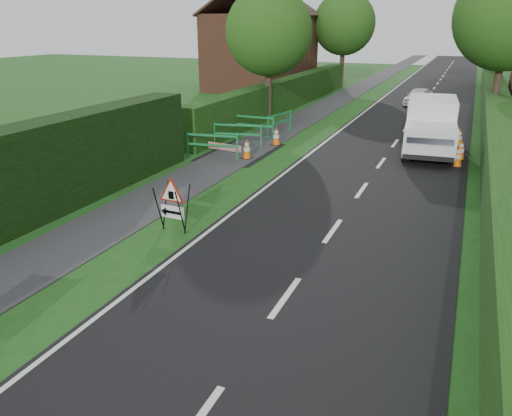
# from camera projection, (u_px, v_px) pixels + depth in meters

# --- Properties ---
(ground) EXTENTS (120.00, 120.00, 0.00)m
(ground) POSITION_uv_depth(u_px,v_px,m) (144.00, 297.00, 9.52)
(ground) COLOR #1C4D16
(ground) RESTS_ON ground
(road_surface) EXTENTS (6.00, 90.00, 0.02)m
(road_surface) POSITION_uv_depth(u_px,v_px,m) (433.00, 90.00, 38.81)
(road_surface) COLOR black
(road_surface) RESTS_ON ground
(footpath) EXTENTS (2.00, 90.00, 0.02)m
(footpath) POSITION_uv_depth(u_px,v_px,m) (363.00, 86.00, 40.81)
(footpath) COLOR #2D2D30
(footpath) RESTS_ON ground
(hedge_west_far) EXTENTS (1.00, 24.00, 1.80)m
(hedge_west_far) POSITION_uv_depth(u_px,v_px,m) (286.00, 109.00, 30.33)
(hedge_west_far) COLOR #14380F
(hedge_west_far) RESTS_ON ground
(hedge_east) EXTENTS (1.20, 50.00, 1.50)m
(hedge_east) POSITION_uv_depth(u_px,v_px,m) (496.00, 147.00, 20.95)
(hedge_east) COLOR #14380F
(hedge_east) RESTS_ON ground
(house_west) EXTENTS (7.50, 7.40, 7.88)m
(house_west) POSITION_uv_depth(u_px,v_px,m) (261.00, 51.00, 38.05)
(house_west) COLOR brown
(house_west) RESTS_ON ground
(tree_nw) EXTENTS (4.40, 4.40, 6.70)m
(tree_nw) POSITION_uv_depth(u_px,v_px,m) (269.00, 32.00, 25.17)
(tree_nw) COLOR #2D2116
(tree_nw) RESTS_ON ground
(tree_ne) EXTENTS (5.20, 5.20, 7.79)m
(tree_ne) POSITION_uv_depth(u_px,v_px,m) (508.00, 17.00, 24.36)
(tree_ne) COLOR #2D2116
(tree_ne) RESTS_ON ground
(tree_fw) EXTENTS (4.80, 4.80, 7.24)m
(tree_fw) POSITION_uv_depth(u_px,v_px,m) (344.00, 24.00, 38.85)
(tree_fw) COLOR #2D2116
(tree_fw) RESTS_ON ground
(tree_fe) EXTENTS (4.20, 4.20, 6.33)m
(tree_fe) POSITION_uv_depth(u_px,v_px,m) (496.00, 32.00, 38.50)
(tree_fe) COLOR #2D2116
(tree_fe) RESTS_ON ground
(triangle_sign) EXTENTS (0.84, 0.84, 1.19)m
(triangle_sign) POSITION_uv_depth(u_px,v_px,m) (171.00, 201.00, 12.18)
(triangle_sign) COLOR black
(triangle_sign) RESTS_ON ground
(works_van) EXTENTS (2.20, 4.77, 2.11)m
(works_van) POSITION_uv_depth(u_px,v_px,m) (430.00, 126.00, 19.52)
(works_van) COLOR silver
(works_van) RESTS_ON ground
(traffic_cone_0) EXTENTS (0.38, 0.38, 0.79)m
(traffic_cone_0) POSITION_uv_depth(u_px,v_px,m) (458.00, 156.00, 17.97)
(traffic_cone_0) COLOR black
(traffic_cone_0) RESTS_ON ground
(traffic_cone_1) EXTENTS (0.38, 0.38, 0.79)m
(traffic_cone_1) POSITION_uv_depth(u_px,v_px,m) (461.00, 150.00, 18.84)
(traffic_cone_1) COLOR black
(traffic_cone_1) RESTS_ON ground
(traffic_cone_2) EXTENTS (0.38, 0.38, 0.79)m
(traffic_cone_2) POSITION_uv_depth(u_px,v_px,m) (459.00, 137.00, 20.89)
(traffic_cone_2) COLOR black
(traffic_cone_2) RESTS_ON ground
(traffic_cone_3) EXTENTS (0.38, 0.38, 0.79)m
(traffic_cone_3) POSITION_uv_depth(u_px,v_px,m) (247.00, 149.00, 19.02)
(traffic_cone_3) COLOR black
(traffic_cone_3) RESTS_ON ground
(traffic_cone_4) EXTENTS (0.38, 0.38, 0.79)m
(traffic_cone_4) POSITION_uv_depth(u_px,v_px,m) (276.00, 136.00, 21.15)
(traffic_cone_4) COLOR black
(traffic_cone_4) RESTS_ON ground
(ped_barrier_0) EXTENTS (2.09, 0.63, 1.00)m
(ped_barrier_0) POSITION_uv_depth(u_px,v_px,m) (212.00, 143.00, 18.89)
(ped_barrier_0) COLOR #167B3B
(ped_barrier_0) RESTS_ON ground
(ped_barrier_1) EXTENTS (2.09, 0.77, 1.00)m
(ped_barrier_1) POSITION_uv_depth(u_px,v_px,m) (238.00, 132.00, 20.77)
(ped_barrier_1) COLOR #167B3B
(ped_barrier_1) RESTS_ON ground
(ped_barrier_2) EXTENTS (2.07, 0.42, 1.00)m
(ped_barrier_2) POSITION_uv_depth(u_px,v_px,m) (253.00, 123.00, 22.56)
(ped_barrier_2) COLOR #167B3B
(ped_barrier_2) RESTS_ON ground
(ped_barrier_3) EXTENTS (0.74, 2.09, 1.00)m
(ped_barrier_3) POSITION_uv_depth(u_px,v_px,m) (280.00, 121.00, 23.21)
(ped_barrier_3) COLOR #167B3B
(ped_barrier_3) RESTS_ON ground
(redwhite_plank) EXTENTS (1.49, 0.24, 0.25)m
(redwhite_plank) POSITION_uv_depth(u_px,v_px,m) (225.00, 158.00, 19.22)
(redwhite_plank) COLOR red
(redwhite_plank) RESTS_ON ground
(hatchback_car) EXTENTS (1.79, 3.31, 1.07)m
(hatchback_car) POSITION_uv_depth(u_px,v_px,m) (419.00, 97.00, 31.43)
(hatchback_car) COLOR silver
(hatchback_car) RESTS_ON ground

